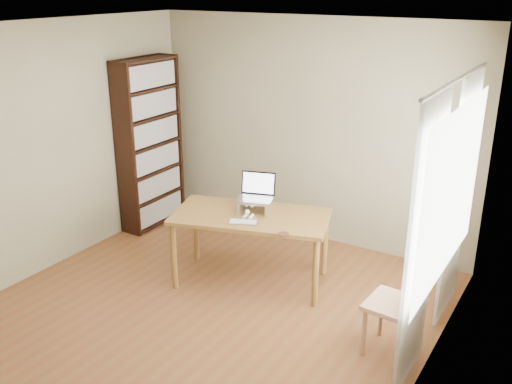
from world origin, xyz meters
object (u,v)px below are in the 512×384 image
object	(u,v)px
bookshelf	(150,144)
chair	(404,300)
keyboard	(243,222)
laptop	(258,192)
desk	(251,222)
cat	(256,204)

from	to	relation	value
bookshelf	chair	size ratio (longest dim) A/B	2.16
keyboard	chair	bearing A→B (deg)	-30.88
laptop	keyboard	xyz separation A→B (m)	(0.05, -0.36, -0.18)
chair	desk	bearing A→B (deg)	170.15
laptop	cat	size ratio (longest dim) A/B	0.84
laptop	bookshelf	bearing A→B (deg)	147.35
laptop	cat	world-z (taller)	laptop
bookshelf	keyboard	distance (m)	2.14
bookshelf	chair	bearing A→B (deg)	-16.40
bookshelf	chair	distance (m)	3.80
keyboard	cat	bearing A→B (deg)	76.08
cat	laptop	bearing A→B (deg)	59.00
desk	laptop	world-z (taller)	laptop
bookshelf	keyboard	size ratio (longest dim) A/B	6.97
cat	chair	size ratio (longest dim) A/B	0.50
cat	chair	xyz separation A→B (m)	(1.74, -0.53, -0.29)
desk	keyboard	size ratio (longest dim) A/B	5.68
desk	bookshelf	bearing A→B (deg)	143.39
keyboard	cat	size ratio (longest dim) A/B	0.62
bookshelf	keyboard	bearing A→B (deg)	-24.17
laptop	keyboard	world-z (taller)	laptop
bookshelf	laptop	world-z (taller)	bookshelf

